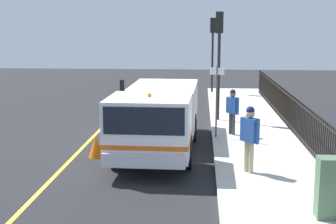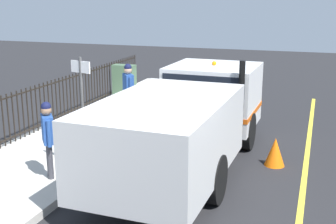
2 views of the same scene
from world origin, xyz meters
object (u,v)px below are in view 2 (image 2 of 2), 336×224
Objects in this scene: worker_standing at (128,87)px; traffic_cone at (275,152)px; utility_cabinet at (124,82)px; work_truck at (192,114)px; pedestrian_distant at (48,132)px; street_sign at (82,103)px.

worker_standing is 4.90m from traffic_cone.
utility_cabinet is at bearing -38.08° from traffic_cone.
traffic_cone is at bearing 30.39° from worker_standing.
work_truck is 3.20m from pedestrian_distant.
worker_standing reaches higher than pedestrian_distant.
work_truck is 2.52m from street_sign.
worker_standing is at bearing 142.47° from pedestrian_distant.
work_truck reaches higher than worker_standing.
worker_standing is 4.06m from street_sign.
street_sign is (3.74, 2.22, 1.38)m from traffic_cone.
worker_standing is at bearing 139.46° from work_truck.
work_truck is 3.93× the size of worker_standing.
street_sign is (-2.22, 6.88, 0.92)m from utility_cabinet.
work_truck is 10.34× the size of traffic_cone.
street_sign is at bearing -27.63° from worker_standing.
worker_standing is 2.63× the size of traffic_cone.
utility_cabinet is 1.86× the size of traffic_cone.
pedestrian_distant reaches higher than traffic_cone.
worker_standing is at bearing -21.35° from traffic_cone.
street_sign is (-0.75, 3.97, 0.46)m from worker_standing.
traffic_cone is at bearing 141.92° from utility_cabinet.
street_sign reaches higher than traffic_cone.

